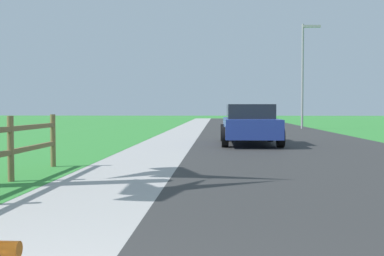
{
  "coord_description": "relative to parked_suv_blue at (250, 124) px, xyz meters",
  "views": [
    {
      "loc": [
        0.86,
        -1.74,
        1.26
      ],
      "look_at": [
        0.33,
        7.93,
        0.87
      ],
      "focal_mm": 44.14,
      "sensor_mm": 36.0,
      "label": 1
    }
  ],
  "objects": [
    {
      "name": "ground_plane",
      "position": [
        -2.0,
        9.82,
        -0.73
      ],
      "size": [
        120.0,
        120.0,
        0.0
      ],
      "primitive_type": "plane",
      "color": "#338536"
    },
    {
      "name": "road_asphalt",
      "position": [
        1.5,
        11.82,
        -0.72
      ],
      "size": [
        7.0,
        66.0,
        0.01
      ],
      "primitive_type": "cube",
      "color": "#2F2F2F",
      "rests_on": "ground"
    },
    {
      "name": "curb_concrete",
      "position": [
        -5.0,
        11.82,
        -0.72
      ],
      "size": [
        6.0,
        66.0,
        0.01
      ],
      "primitive_type": "cube",
      "color": "#A3A09D",
      "rests_on": "ground"
    },
    {
      "name": "grass_verge",
      "position": [
        -6.5,
        11.82,
        -0.72
      ],
      "size": [
        5.0,
        66.0,
        0.0
      ],
      "primitive_type": "cube",
      "color": "#338536",
      "rests_on": "ground"
    },
    {
      "name": "parked_suv_blue",
      "position": [
        0.0,
        0.0,
        0.0
      ],
      "size": [
        2.05,
        4.69,
        1.42
      ],
      "color": "navy",
      "rests_on": "ground"
    },
    {
      "name": "street_lamp",
      "position": [
        4.32,
        13.28,
        3.18
      ],
      "size": [
        1.17,
        0.2,
        6.6
      ],
      "color": "gray",
      "rests_on": "ground"
    }
  ]
}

